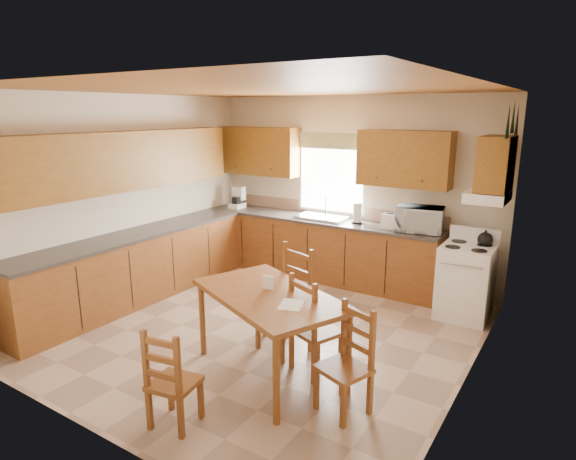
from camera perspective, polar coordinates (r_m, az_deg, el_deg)
The scene contains 35 objects.
floor at distance 5.75m, azimuth -2.93°, elevation -11.61°, with size 4.50×4.50×0.00m, color tan.
ceiling at distance 5.20m, azimuth -3.31°, elevation 16.35°, with size 4.50×4.50×0.00m, color #965823.
wall_left at distance 6.85m, azimuth -18.63°, elevation 3.72°, with size 4.50×4.50×0.00m, color beige.
wall_right at distance 4.43m, azimuth 21.29°, elevation -1.79°, with size 4.50×4.50×0.00m, color beige.
wall_back at distance 7.23m, azimuth 7.36°, elevation 4.83°, with size 4.50×4.50×0.00m, color beige.
wall_front at distance 3.79m, azimuth -23.40°, elevation -4.61°, with size 4.50×4.50×0.00m, color beige.
lower_cab_back at distance 7.33m, azimuth 3.48°, elevation -2.24°, with size 3.75×0.60×0.88m, color brown.
lower_cab_left at distance 6.75m, azimuth -17.41°, elevation -4.32°, with size 0.60×3.60×0.88m, color brown.
counter_back at distance 7.22m, azimuth 3.54°, elevation 1.27°, with size 3.75×0.63×0.04m, color #3E3835.
counter_left at distance 6.62m, azimuth -17.69°, elevation -0.54°, with size 0.63×3.60×0.04m, color #3E3835.
backsplash at distance 7.45m, azimuth 4.64°, elevation 2.51°, with size 3.75×0.01×0.18m, color #916E59.
upper_cab_back_left at distance 7.81m, azimuth -3.50°, elevation 9.33°, with size 1.41×0.33×0.75m, color brown.
upper_cab_back_right at distance 6.69m, azimuth 13.63°, elevation 8.20°, with size 1.25×0.33×0.75m, color brown.
upper_cab_left at distance 6.56m, azimuth -19.08°, elevation 7.73°, with size 0.33×3.60×0.75m, color brown.
upper_cab_stove at distance 5.97m, azimuth 23.41°, elevation 7.24°, with size 0.33×0.62×0.62m, color brown.
range_hood at distance 6.03m, azimuth 22.60°, elevation 3.71°, with size 0.44×0.62×0.12m, color white.
window_frame at distance 7.31m, azimuth 5.17°, elevation 6.57°, with size 1.13×0.02×1.18m, color white.
window_pane at distance 7.30m, azimuth 5.15°, elevation 6.57°, with size 1.05×0.01×1.10m, color white.
window_valance at distance 7.23m, azimuth 5.14°, elevation 10.48°, with size 1.19×0.01×0.24m, color #42592A.
sink_basin at distance 7.17m, azimuth 4.06°, elevation 1.51°, with size 0.75×0.45×0.04m, color silver.
pine_decal_a at distance 5.61m, azimuth 24.66°, elevation 11.69°, with size 0.22×0.22×0.36m, color black.
pine_decal_b at distance 5.92m, azimuth 25.17°, elevation 12.08°, with size 0.22×0.22×0.36m, color black.
pine_decal_c at distance 6.24m, azimuth 25.54°, elevation 11.70°, with size 0.22×0.22×0.36m, color black.
stove at distance 6.28m, azimuth 20.28°, elevation -5.87°, with size 0.60×0.62×0.89m, color white.
coffeemaker at distance 7.96m, azimuth -6.09°, elevation 3.94°, with size 0.22×0.27×0.38m, color white.
paper_towel at distance 6.92m, azimuth 8.22°, elevation 2.00°, with size 0.12×0.12×0.29m, color white.
toaster at distance 6.68m, azimuth 12.14°, elevation 1.01°, with size 0.25×0.16×0.20m, color white.
microwave at distance 6.59m, azimuth 15.31°, elevation 1.24°, with size 0.56×0.40×0.33m, color white.
dining_table at distance 4.70m, azimuth -2.20°, elevation -12.15°, with size 1.53×0.88×0.82m, color brown.
chair_near_left at distance 4.70m, azimuth 3.39°, elevation -11.09°, with size 0.41×0.39×0.98m, color brown.
chair_near_right at distance 4.10m, azimuth -13.39°, elevation -16.51°, with size 0.36×0.34×0.85m, color brown.
chair_far_left at distance 5.06m, azimuth -0.50°, elevation -8.42°, with size 0.47×0.44×1.11m, color brown.
chair_far_right at distance 4.15m, azimuth 6.63°, elevation -15.26°, with size 0.39×0.37×0.92m, color brown.
table_paper at distance 4.28m, azimuth 0.39°, elevation -8.85°, with size 0.20×0.26×0.00m, color white.
table_card at distance 4.61m, azimuth -2.36°, elevation -6.25°, with size 0.10×0.02×0.13m, color white.
Camera 1 is at (3.03, -4.22, 2.48)m, focal length 30.00 mm.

